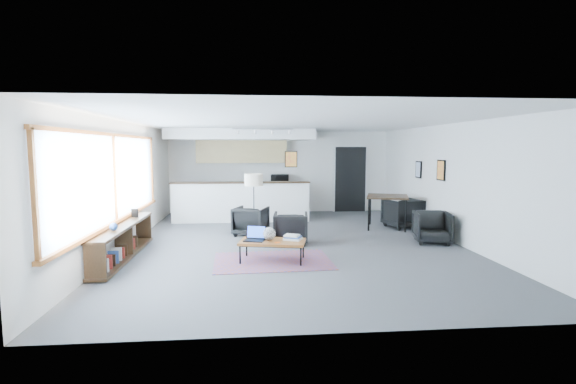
{
  "coord_description": "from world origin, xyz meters",
  "views": [
    {
      "loc": [
        -0.92,
        -8.89,
        2.06
      ],
      "look_at": [
        -0.09,
        0.4,
        1.08
      ],
      "focal_mm": 26.0,
      "sensor_mm": 36.0,
      "label": 1
    }
  ],
  "objects": [
    {
      "name": "room",
      "position": [
        0.0,
        0.0,
        1.3
      ],
      "size": [
        7.02,
        9.02,
        2.62
      ],
      "color": "#48484B",
      "rests_on": "ground"
    },
    {
      "name": "window",
      "position": [
        -3.46,
        -0.9,
        1.46
      ],
      "size": [
        0.1,
        5.95,
        1.66
      ],
      "color": "#8CBFFF",
      "rests_on": "room"
    },
    {
      "name": "console",
      "position": [
        -3.3,
        -1.05,
        0.33
      ],
      "size": [
        0.35,
        3.0,
        0.8
      ],
      "color": "#301E10",
      "rests_on": "floor"
    },
    {
      "name": "kitchenette",
      "position": [
        -1.2,
        3.71,
        1.38
      ],
      "size": [
        4.2,
        1.96,
        2.6
      ],
      "color": "white",
      "rests_on": "floor"
    },
    {
      "name": "doorway",
      "position": [
        2.3,
        4.42,
        1.07
      ],
      "size": [
        1.1,
        0.12,
        2.15
      ],
      "color": "black",
      "rests_on": "room"
    },
    {
      "name": "track_light",
      "position": [
        -0.59,
        2.2,
        2.53
      ],
      "size": [
        1.6,
        0.07,
        0.15
      ],
      "color": "silver",
      "rests_on": "room"
    },
    {
      "name": "wall_art_lower",
      "position": [
        3.47,
        0.4,
        1.55
      ],
      "size": [
        0.03,
        0.38,
        0.48
      ],
      "color": "black",
      "rests_on": "room"
    },
    {
      "name": "wall_art_upper",
      "position": [
        3.47,
        1.7,
        1.5
      ],
      "size": [
        0.03,
        0.34,
        0.44
      ],
      "color": "black",
      "rests_on": "room"
    },
    {
      "name": "kilim_rug",
      "position": [
        -0.54,
        -1.45,
        0.01
      ],
      "size": [
        2.17,
        1.53,
        0.01
      ],
      "rotation": [
        0.0,
        0.0,
        0.04
      ],
      "color": "#62394D",
      "rests_on": "floor"
    },
    {
      "name": "coffee_table",
      "position": [
        -0.54,
        -1.45,
        0.35
      ],
      "size": [
        1.28,
        0.86,
        0.38
      ],
      "rotation": [
        0.0,
        0.0,
        -0.21
      ],
      "color": "brown",
      "rests_on": "floor"
    },
    {
      "name": "laptop",
      "position": [
        -0.85,
        -1.38,
        0.46
      ],
      "size": [
        0.42,
        0.38,
        0.26
      ],
      "rotation": [
        0.0,
        0.0,
        -0.28
      ],
      "color": "black",
      "rests_on": "coffee_table"
    },
    {
      "name": "ceramic_pot",
      "position": [
        -0.6,
        -1.41,
        0.5
      ],
      "size": [
        0.24,
        0.24,
        0.24
      ],
      "rotation": [
        0.0,
        0.0,
        0.18
      ],
      "color": "gray",
      "rests_on": "coffee_table"
    },
    {
      "name": "book_stack",
      "position": [
        -0.17,
        -1.41,
        0.43
      ],
      "size": [
        0.38,
        0.35,
        0.1
      ],
      "rotation": [
        0.0,
        0.0,
        -0.42
      ],
      "color": "silver",
      "rests_on": "coffee_table"
    },
    {
      "name": "coaster",
      "position": [
        -0.46,
        -1.62,
        0.39
      ],
      "size": [
        0.11,
        0.11,
        0.01
      ],
      "rotation": [
        0.0,
        0.0,
        0.14
      ],
      "color": "#E5590C",
      "rests_on": "coffee_table"
    },
    {
      "name": "armchair_left",
      "position": [
        -0.93,
        0.9,
        0.37
      ],
      "size": [
        0.91,
        0.88,
        0.75
      ],
      "primitive_type": "imported",
      "rotation": [
        0.0,
        0.0,
        2.81
      ],
      "color": "black",
      "rests_on": "floor"
    },
    {
      "name": "armchair_right",
      "position": [
        -0.07,
        -0.04,
        0.37
      ],
      "size": [
        0.79,
        0.75,
        0.74
      ],
      "primitive_type": "imported",
      "rotation": [
        0.0,
        0.0,
        3.03
      ],
      "color": "black",
      "rests_on": "floor"
    },
    {
      "name": "floor_lamp",
      "position": [
        -0.86,
        0.67,
        1.28
      ],
      "size": [
        0.54,
        0.54,
        1.47
      ],
      "rotation": [
        0.0,
        0.0,
        -0.36
      ],
      "color": "black",
      "rests_on": "floor"
    },
    {
      "name": "dining_table",
      "position": [
        2.57,
        1.45,
        0.77
      ],
      "size": [
        1.27,
        1.27,
        0.85
      ],
      "rotation": [
        0.0,
        0.0,
        -0.32
      ],
      "color": "#301E10",
      "rests_on": "floor"
    },
    {
      "name": "dining_chair_near",
      "position": [
        3.0,
        -0.28,
        0.32
      ],
      "size": [
        0.73,
        0.7,
        0.64
      ],
      "primitive_type": "imported",
      "rotation": [
        0.0,
        0.0,
        -0.21
      ],
      "color": "black",
      "rests_on": "floor"
    },
    {
      "name": "dining_chair_far",
      "position": [
        3.0,
        1.52,
        0.36
      ],
      "size": [
        0.83,
        0.79,
        0.71
      ],
      "primitive_type": "imported",
      "rotation": [
        0.0,
        0.0,
        3.38
      ],
      "color": "black",
      "rests_on": "floor"
    },
    {
      "name": "microwave",
      "position": [
        -0.01,
        4.15,
        1.12
      ],
      "size": [
        0.58,
        0.37,
        0.37
      ],
      "primitive_type": "imported",
      "rotation": [
        0.0,
        0.0,
        -0.13
      ],
      "color": "black",
      "rests_on": "kitchenette"
    }
  ]
}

